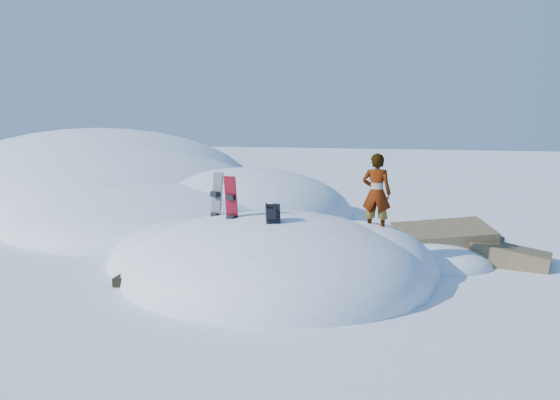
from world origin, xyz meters
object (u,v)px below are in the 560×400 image
(snowboard_red, at_px, (232,210))
(person, at_px, (376,193))
(snowboard_dark, at_px, (216,207))
(backpack, at_px, (273,214))

(snowboard_red, relative_size, person, 0.85)
(snowboard_dark, height_order, person, person)
(snowboard_dark, distance_m, person, 3.64)
(backpack, distance_m, person, 2.50)
(snowboard_dark, relative_size, person, 0.92)
(person, bearing_deg, backpack, 42.65)
(snowboard_dark, bearing_deg, person, 38.25)
(snowboard_dark, xyz_separation_m, backpack, (1.61, -0.76, 0.05))
(snowboard_red, bearing_deg, person, 33.87)
(backpack, bearing_deg, snowboard_dark, 129.47)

